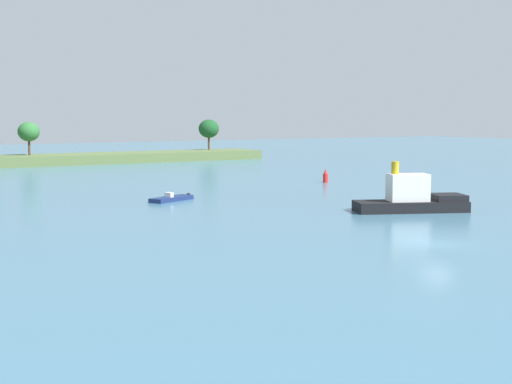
{
  "coord_description": "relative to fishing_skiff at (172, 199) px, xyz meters",
  "views": [
    {
      "loc": [
        -37.72,
        -36.38,
        9.12
      ],
      "look_at": [
        1.35,
        27.09,
        1.2
      ],
      "focal_mm": 50.5,
      "sensor_mm": 36.0,
      "label": 1
    }
  ],
  "objects": [
    {
      "name": "fishing_skiff",
      "position": [
        0.0,
        0.0,
        0.0
      ],
      "size": [
        5.69,
        3.86,
        0.95
      ],
      "color": "navy",
      "rests_on": "ground"
    },
    {
      "name": "channel_buoy_red",
      "position": [
        27.08,
        8.47,
        0.56
      ],
      "size": [
        0.7,
        0.7,
        1.9
      ],
      "color": "red",
      "rests_on": "ground"
    },
    {
      "name": "tugboat",
      "position": [
        16.0,
        -19.95,
        0.96
      ],
      "size": [
        11.1,
        7.43,
        4.81
      ],
      "color": "black",
      "rests_on": "ground"
    },
    {
      "name": "ground_plane",
      "position": [
        5.2,
        -33.8,
        -0.25
      ],
      "size": [
        400.0,
        400.0,
        0.0
      ],
      "primitive_type": "plane",
      "color": "teal"
    }
  ]
}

